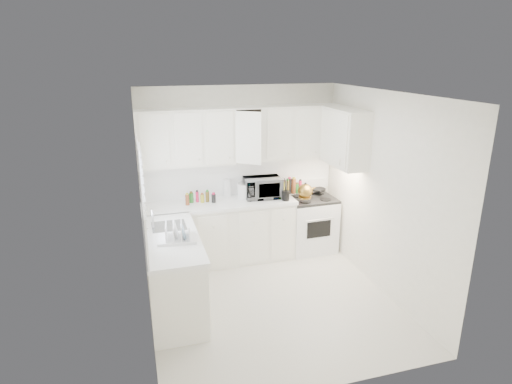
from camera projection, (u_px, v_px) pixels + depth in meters
name	position (u px, v px, depth m)	size (l,w,h in m)	color
floor	(271.00, 300.00, 5.53)	(3.20, 3.20, 0.00)	silver
ceiling	(274.00, 94.00, 4.74)	(3.20, 3.20, 0.00)	white
wall_back	(240.00, 172.00, 6.60)	(3.00, 3.00, 0.00)	white
wall_front	(331.00, 265.00, 3.67)	(3.00, 3.00, 0.00)	white
wall_left	(143.00, 218.00, 4.74)	(3.20, 3.20, 0.00)	white
wall_right	(383.00, 194.00, 5.53)	(3.20, 3.20, 0.00)	white
window_blinds	(142.00, 187.00, 4.99)	(0.06, 0.96, 1.06)	white
lower_cabinets_back	(220.00, 233.00, 6.48)	(2.22, 0.60, 0.90)	white
lower_cabinets_left	(173.00, 275.00, 5.26)	(0.60, 1.60, 0.90)	white
countertop_back	(219.00, 204.00, 6.32)	(2.24, 0.64, 0.05)	white
countertop_left	(172.00, 239.00, 5.11)	(0.64, 1.62, 0.05)	white
backsplash_back	(240.00, 177.00, 6.61)	(2.98, 0.02, 0.55)	white
backsplash_left	(144.00, 218.00, 4.94)	(0.02, 1.60, 0.55)	white
upper_cabinets_back	(242.00, 162.00, 6.39)	(3.00, 0.33, 0.80)	white
upper_cabinets_right	(343.00, 165.00, 6.18)	(0.33, 0.90, 0.80)	white
sink	(168.00, 217.00, 5.39)	(0.42, 0.38, 0.30)	gray
stove	(311.00, 217.00, 6.83)	(0.73, 0.60, 1.12)	white
tea_kettle	(305.00, 190.00, 6.48)	(0.28, 0.24, 0.26)	olive
frying_pan	(318.00, 189.00, 6.90)	(0.24, 0.41, 0.04)	black
microwave	(263.00, 185.00, 6.47)	(0.55, 0.31, 0.37)	gray
rice_cooker	(246.00, 189.00, 6.48)	(0.26, 0.26, 0.26)	white
paper_towel	(227.00, 188.00, 6.53)	(0.12, 0.12, 0.27)	white
utensil_crock	(286.00, 189.00, 6.33)	(0.12, 0.12, 0.35)	black
dish_rack	(177.00, 231.00, 4.98)	(0.44, 0.33, 0.24)	white
spice_left_0	(187.00, 198.00, 6.29)	(0.06, 0.06, 0.13)	brown
spice_left_1	(193.00, 199.00, 6.23)	(0.06, 0.06, 0.13)	#2A802B
spice_left_2	(197.00, 197.00, 6.33)	(0.06, 0.06, 0.13)	#DB1D4B
spice_left_3	(203.00, 198.00, 6.27)	(0.06, 0.06, 0.13)	gold
spice_left_4	(207.00, 196.00, 6.37)	(0.06, 0.06, 0.13)	brown
spice_left_5	(213.00, 198.00, 6.31)	(0.06, 0.06, 0.13)	black
sauce_right_0	(278.00, 187.00, 6.70)	(0.06, 0.06, 0.19)	#DB1D4B
sauce_right_1	(283.00, 188.00, 6.66)	(0.06, 0.06, 0.19)	gold
sauce_right_2	(285.00, 187.00, 6.73)	(0.06, 0.06, 0.19)	brown
sauce_right_3	(289.00, 187.00, 6.69)	(0.06, 0.06, 0.19)	black
sauce_right_4	(291.00, 186.00, 6.76)	(0.06, 0.06, 0.19)	brown
sauce_right_5	(296.00, 187.00, 6.72)	(0.06, 0.06, 0.19)	#2A802B
sauce_right_6	(298.00, 186.00, 6.79)	(0.06, 0.06, 0.19)	#DB1D4B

